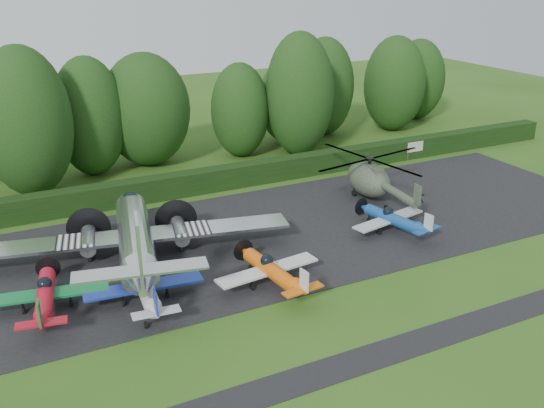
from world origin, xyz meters
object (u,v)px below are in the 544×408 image
light_plane_blue (393,219)px  helicopter (369,177)px  light_plane_red (45,295)px  light_plane_white (145,287)px  sign_board (420,147)px  light_plane_orange (272,270)px  transport_plane (137,239)px

light_plane_blue → helicopter: helicopter is taller
light_plane_red → light_plane_white: (5.43, -1.64, -0.00)m
light_plane_white → light_plane_blue: bearing=0.6°
sign_board → light_plane_blue: bearing=-133.7°
light_plane_orange → light_plane_blue: light_plane_orange is taller
transport_plane → helicopter: 21.41m
sign_board → transport_plane: bearing=-160.6°
transport_plane → light_plane_orange: size_ratio=2.92×
light_plane_blue → helicopter: (2.46, 6.71, 0.90)m
light_plane_white → helicopter: helicopter is taller
light_plane_white → light_plane_blue: size_ratio=1.08×
light_plane_orange → sign_board: bearing=40.3°
light_plane_white → transport_plane: bearing=74.8°
transport_plane → helicopter: bearing=-2.3°
light_plane_orange → helicopter: (14.37, 10.09, 0.84)m
transport_plane → sign_board: 34.29m
light_plane_white → light_plane_orange: (7.68, -1.43, -0.02)m
light_plane_blue → sign_board: (13.93, 13.88, 0.22)m
light_plane_blue → sign_board: bearing=56.6°
transport_plane → light_plane_orange: transport_plane is taller
transport_plane → sign_board: bearing=6.5°
light_plane_red → light_plane_orange: bearing=-23.2°
helicopter → sign_board: bearing=26.9°
transport_plane → light_plane_blue: 18.97m
light_plane_blue → light_plane_white: bearing=-162.6°
transport_plane → light_plane_blue: size_ratio=3.10×
sign_board → helicopter: bearing=-146.6°
light_plane_red → light_plane_blue: (25.02, 0.30, -0.08)m
transport_plane → light_plane_white: bearing=-111.6°
light_plane_blue → light_plane_orange: bearing=-152.5°
light_plane_blue → sign_board: light_plane_blue is taller
transport_plane → light_plane_red: (-6.36, -3.56, -0.78)m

